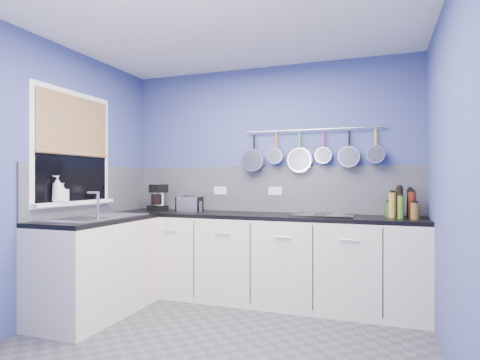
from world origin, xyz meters
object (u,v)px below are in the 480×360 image
Objects in this scene: toaster at (189,204)px; hob at (324,215)px; soap_bottle_a at (57,189)px; soap_bottle_b at (63,193)px; paper_towel at (159,199)px; coffee_maker at (158,197)px; canister at (198,206)px.

toaster is 0.44× the size of hob.
soap_bottle_a is at bearing -121.10° from toaster.
paper_towel is (0.30, 1.15, -0.11)m from soap_bottle_b.
paper_towel is at bearing 44.46° from coffee_maker.
hob is (2.18, 1.14, -0.23)m from soap_bottle_b.
paper_towel reaches higher than hob.
paper_towel reaches higher than canister.
soap_bottle_b is at bearing -86.63° from coffee_maker.
soap_bottle_a is at bearing -90.00° from soap_bottle_b.
soap_bottle_a is 1.26m from paper_towel.
coffee_maker reaches higher than hob.
soap_bottle_a is 1.38m from toaster.
paper_towel is 1.89m from hob.
toaster reaches higher than hob.
toaster is 1.47m from hob.
coffee_maker is at bearing 175.65° from canister.
soap_bottle_b reaches higher than toaster.
hob is (2.18, 1.20, -0.26)m from soap_bottle_a.
soap_bottle_a is 0.40× the size of hob.
coffee_maker is 1.90m from hob.
toaster is at bearing -5.79° from paper_towel.
coffee_maker is 0.43m from toaster.
soap_bottle_a is 0.92× the size of paper_towel.
canister is at bearing 12.92° from coffee_maker.
hob is (1.36, 0.03, -0.05)m from canister.
toaster is at bearing 57.45° from soap_bottle_b.
soap_bottle_b is 2.47m from hob.
coffee_maker is 1.15× the size of toaster.
soap_bottle_a is at bearing -85.95° from coffee_maker.
paper_towel is 0.02m from coffee_maker.
coffee_maker is 2.55× the size of canister.
toaster is (0.71, 1.11, -0.15)m from soap_bottle_b.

